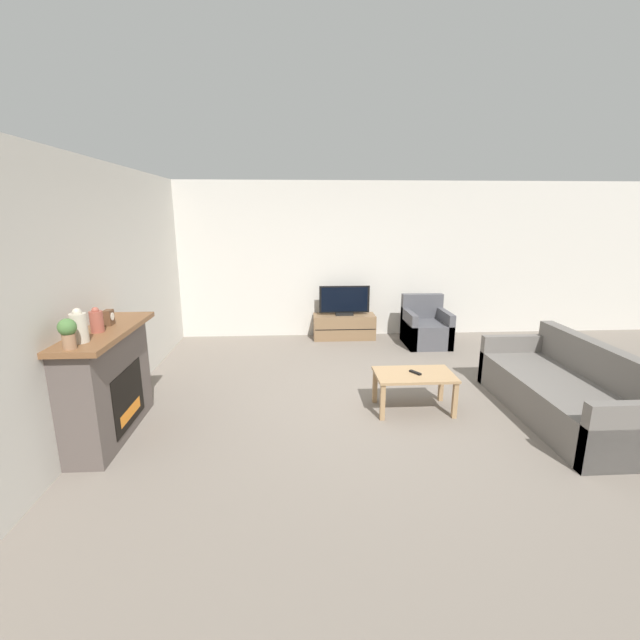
# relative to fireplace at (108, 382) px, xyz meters

# --- Properties ---
(ground_plane) EXTENTS (24.00, 24.00, 0.00)m
(ground_plane) POSITION_rel_fireplace_xyz_m (2.64, 0.53, -0.56)
(ground_plane) COLOR slate
(wall_back) EXTENTS (12.00, 0.06, 2.70)m
(wall_back) POSITION_rel_fireplace_xyz_m (2.64, 3.53, 0.79)
(wall_back) COLOR beige
(wall_back) RESTS_ON ground
(wall_left) EXTENTS (0.06, 12.00, 2.70)m
(wall_left) POSITION_rel_fireplace_xyz_m (-0.21, 0.53, 0.79)
(wall_left) COLOR beige
(wall_left) RESTS_ON ground
(fireplace) EXTENTS (0.48, 1.44, 1.09)m
(fireplace) POSITION_rel_fireplace_xyz_m (0.00, 0.00, 0.00)
(fireplace) COLOR #564C47
(fireplace) RESTS_ON ground
(mantel_vase_left) EXTENTS (0.14, 0.14, 0.30)m
(mantel_vase_left) POSITION_rel_fireplace_xyz_m (0.02, -0.43, 0.67)
(mantel_vase_left) COLOR beige
(mantel_vase_left) RESTS_ON fireplace
(mantel_vase_centre_left) EXTENTS (0.12, 0.12, 0.24)m
(mantel_vase_centre_left) POSITION_rel_fireplace_xyz_m (0.02, -0.11, 0.64)
(mantel_vase_centre_left) COLOR #994C3D
(mantel_vase_centre_left) RESTS_ON fireplace
(mantel_clock) EXTENTS (0.08, 0.11, 0.15)m
(mantel_clock) POSITION_rel_fireplace_xyz_m (0.02, 0.14, 0.61)
(mantel_clock) COLOR brown
(mantel_clock) RESTS_ON fireplace
(potted_plant) EXTENTS (0.14, 0.14, 0.25)m
(potted_plant) POSITION_rel_fireplace_xyz_m (0.02, -0.61, 0.68)
(potted_plant) COLOR #936B4C
(potted_plant) RESTS_ON fireplace
(tv_stand) EXTENTS (1.08, 0.42, 0.43)m
(tv_stand) POSITION_rel_fireplace_xyz_m (2.69, 3.25, -0.34)
(tv_stand) COLOR brown
(tv_stand) RESTS_ON ground
(tv) EXTENTS (0.88, 0.18, 0.51)m
(tv) POSITION_rel_fireplace_xyz_m (2.69, 3.25, 0.11)
(tv) COLOR black
(tv) RESTS_ON tv_stand
(armchair) EXTENTS (0.70, 0.76, 0.82)m
(armchair) POSITION_rel_fireplace_xyz_m (4.01, 2.81, -0.28)
(armchair) COLOR #4C4C51
(armchair) RESTS_ON ground
(coffee_table) EXTENTS (0.87, 0.52, 0.43)m
(coffee_table) POSITION_rel_fireplace_xyz_m (3.14, 0.37, -0.19)
(coffee_table) COLOR #A37F56
(coffee_table) RESTS_ON ground
(remote) EXTENTS (0.11, 0.15, 0.02)m
(remote) POSITION_rel_fireplace_xyz_m (3.15, 0.37, -0.11)
(remote) COLOR black
(remote) RESTS_ON coffee_table
(couch) EXTENTS (0.92, 2.11, 0.81)m
(couch) POSITION_rel_fireplace_xyz_m (4.73, 0.10, -0.28)
(couch) COLOR #66605B
(couch) RESTS_ON ground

